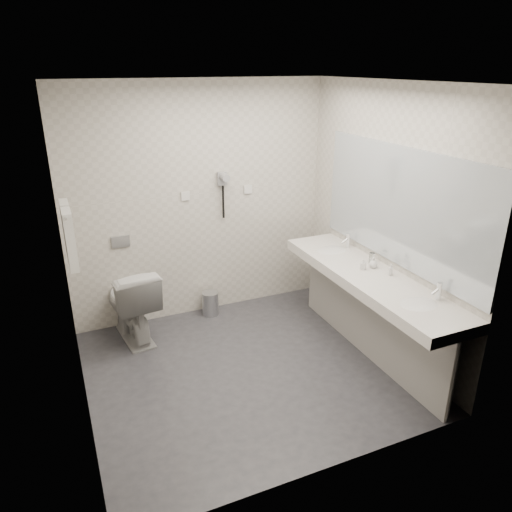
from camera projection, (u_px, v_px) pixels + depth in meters
name	position (u px, v px, depth m)	size (l,w,h in m)	color
floor	(248.00, 370.00, 4.46)	(2.80, 2.80, 0.00)	#2E2D33
ceiling	(245.00, 82.00, 3.53)	(2.80, 2.80, 0.00)	silver
wall_back	(199.00, 203.00, 5.10)	(2.80, 2.80, 0.00)	beige
wall_front	(330.00, 311.00, 2.89)	(2.80, 2.80, 0.00)	beige
wall_left	(67.00, 269.00, 3.48)	(2.60, 2.60, 0.00)	beige
wall_right	(385.00, 222.00, 4.52)	(2.60, 2.60, 0.00)	beige
vanity_counter	(369.00, 279.00, 4.41)	(0.55, 2.20, 0.10)	silver
vanity_panel	(367.00, 319.00, 4.58)	(0.03, 2.15, 0.75)	gray
vanity_post_near	(452.00, 380.00, 3.70)	(0.06, 0.06, 0.75)	silver
vanity_post_far	(315.00, 277.00, 5.47)	(0.06, 0.06, 0.75)	silver
mirror	(400.00, 207.00, 4.27)	(0.02, 2.20, 1.05)	#B2BCC6
basin_near	(418.00, 306.00, 3.85)	(0.40, 0.31, 0.05)	silver
basin_far	(332.00, 251.00, 4.95)	(0.40, 0.31, 0.05)	silver
faucet_near	(439.00, 291.00, 3.88)	(0.04, 0.04, 0.15)	silver
faucet_far	(348.00, 241.00, 4.99)	(0.04, 0.04, 0.15)	silver
soap_bottle_a	(363.00, 264.00, 4.46)	(0.05, 0.05, 0.10)	white
soap_bottle_b	(373.00, 263.00, 4.50)	(0.08, 0.08, 0.10)	white
soap_bottle_c	(391.00, 270.00, 4.34)	(0.04, 0.04, 0.11)	white
glass_left	(372.00, 258.00, 4.62)	(0.05, 0.05, 0.10)	silver
toilet	(131.00, 303.00, 4.85)	(0.44, 0.78, 0.79)	silver
flush_plate	(121.00, 242.00, 4.89)	(0.18, 0.02, 0.12)	#B2B5BA
pedal_bin	(210.00, 304.00, 5.40)	(0.18, 0.18, 0.26)	#B2B5BA
bin_lid	(210.00, 293.00, 5.34)	(0.18, 0.18, 0.01)	#B2B5BA
towel_rail	(64.00, 209.00, 3.85)	(0.02, 0.02, 0.62)	silver
towel_near	(70.00, 240.00, 3.82)	(0.07, 0.24, 0.48)	silver
towel_far	(68.00, 229.00, 4.06)	(0.07, 0.24, 0.48)	silver
dryer_cradle	(222.00, 179.00, 5.08)	(0.10, 0.04, 0.14)	gray
dryer_barrel	(224.00, 177.00, 5.01)	(0.08, 0.08, 0.14)	gray
dryer_cord	(223.00, 202.00, 5.16)	(0.02, 0.02, 0.35)	black
switch_plate_a	(186.00, 196.00, 5.00)	(0.09, 0.02, 0.09)	silver
switch_plate_b	(248.00, 189.00, 5.26)	(0.09, 0.02, 0.09)	silver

